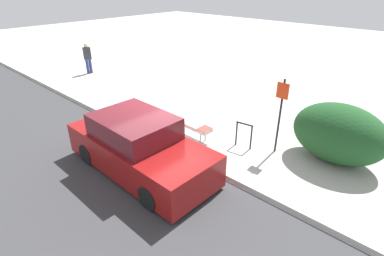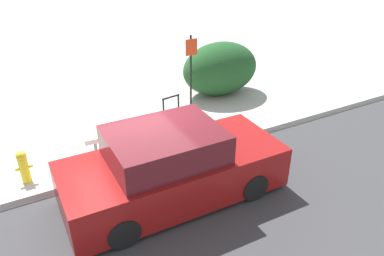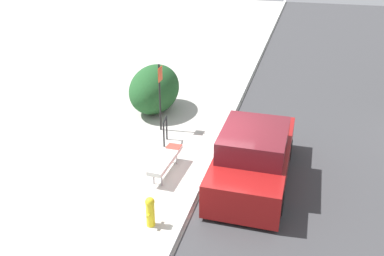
% 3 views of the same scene
% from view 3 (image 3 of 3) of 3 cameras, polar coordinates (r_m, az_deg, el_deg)
% --- Properties ---
extents(ground_plane, '(60.00, 60.00, 0.00)m').
position_cam_3_polar(ground_plane, '(11.77, 1.34, -6.84)').
color(ground_plane, '#ADAAA3').
extents(curb, '(60.00, 0.20, 0.13)m').
position_cam_3_polar(curb, '(11.74, 1.34, -6.58)').
color(curb, '#B7B7B2').
rests_on(curb, ground_plane).
extents(bench, '(1.71, 0.49, 0.51)m').
position_cam_3_polar(bench, '(11.84, -3.55, -4.21)').
color(bench, gray).
rests_on(bench, ground_plane).
extents(bike_rack, '(0.55, 0.13, 0.83)m').
position_cam_3_polar(bike_rack, '(13.42, -3.60, -0.09)').
color(bike_rack, black).
rests_on(bike_rack, ground_plane).
extents(sign_post, '(0.36, 0.08, 2.30)m').
position_cam_3_polar(sign_post, '(13.96, -4.29, 4.89)').
color(sign_post, black).
rests_on(sign_post, ground_plane).
extents(fire_hydrant, '(0.36, 0.22, 0.77)m').
position_cam_3_polar(fire_hydrant, '(9.97, -5.59, -10.92)').
color(fire_hydrant, gold).
rests_on(fire_hydrant, ground_plane).
extents(shrub_hedge, '(2.59, 1.71, 1.71)m').
position_cam_3_polar(shrub_hedge, '(15.70, -5.02, 5.20)').
color(shrub_hedge, '#1E4C23').
rests_on(shrub_hedge, ground_plane).
extents(parked_car_near, '(4.45, 1.91, 1.57)m').
position_cam_3_polar(parked_car_near, '(11.54, 8.20, -3.83)').
color(parked_car_near, black).
rests_on(parked_car_near, ground_plane).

